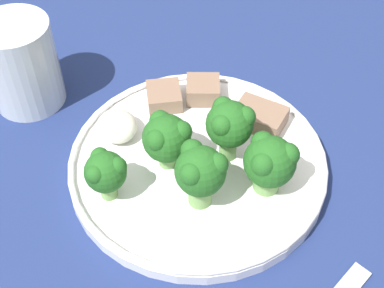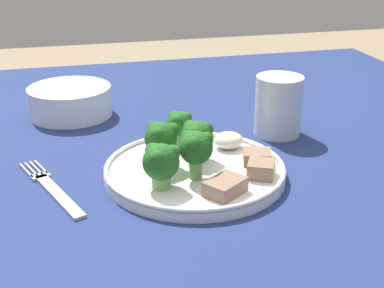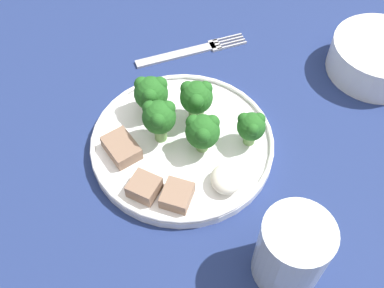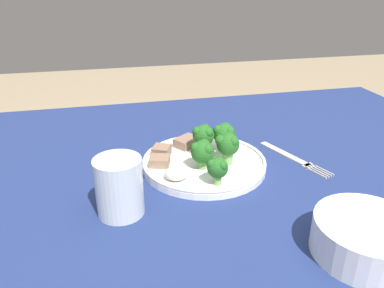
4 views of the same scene
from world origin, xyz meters
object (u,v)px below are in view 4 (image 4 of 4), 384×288
(dinner_plate, at_px, (204,163))
(cream_bowl, at_px, (366,239))
(fork, at_px, (293,158))
(drinking_glass, at_px, (120,190))

(dinner_plate, relative_size, cream_bowl, 1.69)
(fork, xyz_separation_m, drinking_glass, (0.35, 0.11, 0.04))
(dinner_plate, relative_size, fork, 1.36)
(fork, height_order, cream_bowl, cream_bowl)
(dinner_plate, xyz_separation_m, cream_bowl, (-0.15, 0.28, 0.01))
(dinner_plate, distance_m, fork, 0.18)
(fork, relative_size, drinking_glass, 1.87)
(dinner_plate, height_order, drinking_glass, drinking_glass)
(fork, bearing_deg, dinner_plate, -2.68)
(fork, bearing_deg, drinking_glass, 17.18)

